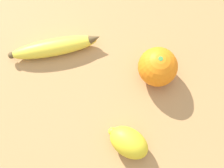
% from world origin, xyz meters
% --- Properties ---
extents(ground_plane, '(3.00, 3.00, 0.00)m').
position_xyz_m(ground_plane, '(0.00, 0.00, 0.00)').
color(ground_plane, '#A87A47').
extents(banana, '(0.19, 0.06, 0.04)m').
position_xyz_m(banana, '(0.03, 0.03, 0.02)').
color(banana, yellow).
rests_on(banana, ground_plane).
extents(orange, '(0.08, 0.08, 0.08)m').
position_xyz_m(orange, '(0.21, -0.08, 0.04)').
color(orange, orange).
rests_on(orange, ground_plane).
extents(lemon, '(0.09, 0.09, 0.05)m').
position_xyz_m(lemon, '(0.11, -0.20, 0.03)').
color(lemon, yellow).
rests_on(lemon, ground_plane).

